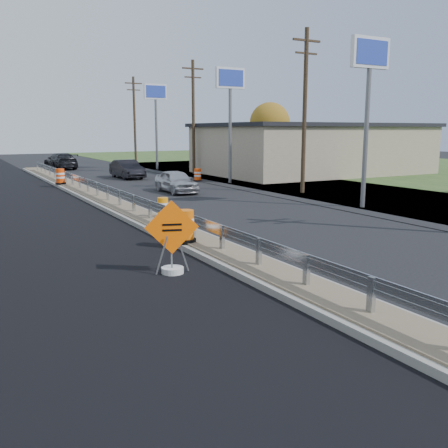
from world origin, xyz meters
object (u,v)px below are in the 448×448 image
car_dark_mid (127,169)px  barrel_shoulder_mid (198,175)px  barrel_median_near (185,226)px  barrel_median_far (60,177)px  car_silver (176,181)px  caution_sign (172,255)px  barrel_median_mid (163,208)px  car_dark_far (61,161)px

car_dark_mid → barrel_shoulder_mid: bearing=-52.7°
barrel_median_near → barrel_median_far: barrel_median_near is taller
barrel_median_far → car_silver: size_ratio=0.25×
car_silver → car_dark_mid: bearing=89.2°
caution_sign → car_dark_mid: 27.09m
barrel_median_mid → car_silver: (4.46, 8.90, 0.07)m
barrel_median_near → car_dark_far: (3.24, 35.97, 0.06)m
caution_sign → barrel_shoulder_mid: bearing=81.3°
barrel_median_far → car_dark_mid: bearing=34.8°
caution_sign → car_dark_mid: (7.33, 26.08, 0.22)m
barrel_median_near → caution_sign: bearing=-121.5°
caution_sign → barrel_median_mid: caution_sign is taller
barrel_median_far → barrel_shoulder_mid: bearing=-3.7°
barrel_median_mid → barrel_shoulder_mid: 16.76m
car_silver → car_dark_mid: (0.29, 10.19, 0.04)m
car_dark_mid → caution_sign: bearing=-107.6°
barrel_median_near → barrel_shoulder_mid: (9.68, 18.98, -0.27)m
caution_sign → car_dark_far: 38.67m
barrel_median_near → barrel_median_far: (0.00, 19.60, -0.00)m
barrel_median_near → car_dark_mid: size_ratio=0.23×
car_silver → barrel_median_mid: bearing=-115.9°
barrel_median_far → car_dark_mid: size_ratio=0.23×
barrel_shoulder_mid → car_silver: bearing=-126.8°
barrel_median_mid → barrel_median_far: (-1.10, 15.03, 0.10)m
barrel_median_near → barrel_shoulder_mid: barrel_median_near is taller
caution_sign → car_silver: (7.04, 15.89, 0.18)m
barrel_shoulder_mid → car_silver: 6.87m
barrel_median_near → barrel_median_mid: size_ratio=1.27×
barrel_median_near → car_silver: bearing=67.6°
caution_sign → car_dark_mid: caution_sign is taller
car_silver → car_dark_mid: 10.19m
caution_sign → barrel_median_mid: size_ratio=2.46×
barrel_median_near → car_dark_far: bearing=84.9°
barrel_median_far → car_dark_mid: (5.85, 4.06, 0.01)m
barrel_median_mid → car_dark_far: size_ratio=0.15×
car_silver → caution_sign: bearing=-113.1°
caution_sign → barrel_median_far: size_ratio=1.95×
caution_sign → car_silver: size_ratio=0.49×
car_silver → car_dark_far: 22.61m
barrel_median_near → barrel_median_far: size_ratio=1.01×
caution_sign → barrel_median_far: (1.48, 22.02, 0.21)m
barrel_median_far → car_dark_far: size_ratio=0.19×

